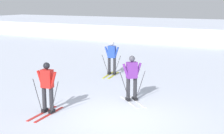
{
  "coord_description": "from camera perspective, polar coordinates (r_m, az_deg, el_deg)",
  "views": [
    {
      "loc": [
        4.34,
        -8.76,
        3.66
      ],
      "look_at": [
        -2.02,
        3.26,
        0.9
      ],
      "focal_mm": 52.32,
      "sensor_mm": 36.0,
      "label": 1
    }
  ],
  "objects": [
    {
      "name": "ground_plane",
      "position": [
        10.44,
        1.45,
        -9.06
      ],
      "size": [
        120.0,
        120.0,
        0.0
      ],
      "primitive_type": "plane",
      "color": "silver"
    },
    {
      "name": "skier_red",
      "position": [
        10.92,
        -11.26,
        -3.31
      ],
      "size": [
        1.0,
        1.63,
        1.71
      ],
      "color": "red",
      "rests_on": "ground"
    },
    {
      "name": "skier_purple",
      "position": [
        12.05,
        3.43,
        -1.52
      ],
      "size": [
        1.43,
        1.36,
        1.71
      ],
      "color": "silver",
      "rests_on": "ground"
    },
    {
      "name": "skier_blue",
      "position": [
        16.31,
        -0.04,
        1.79
      ],
      "size": [
        0.99,
        1.64,
        1.71
      ],
      "color": "gold",
      "rests_on": "ground"
    }
  ]
}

